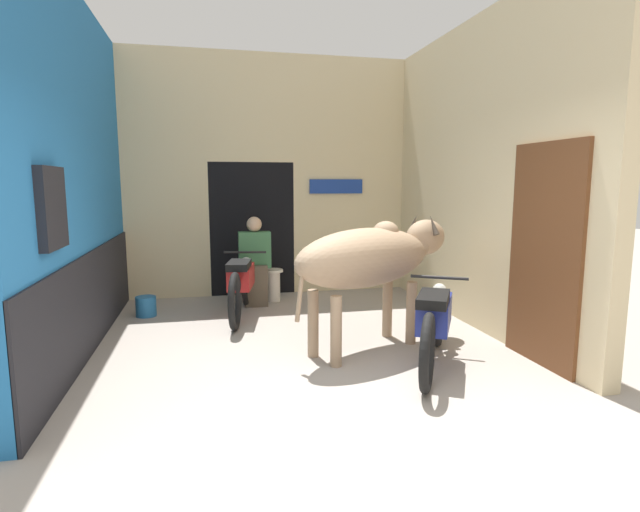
# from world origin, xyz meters

# --- Properties ---
(ground_plane) EXTENTS (30.00, 30.00, 0.00)m
(ground_plane) POSITION_xyz_m (0.00, 0.00, 0.00)
(ground_plane) COLOR #9E9389
(wall_left_shopfront) EXTENTS (0.25, 4.43, 3.64)m
(wall_left_shopfront) POSITION_xyz_m (-2.23, 2.20, 1.76)
(wall_left_shopfront) COLOR #236BAD
(wall_left_shopfront) RESTS_ON ground_plane
(wall_back_with_doorway) EXTENTS (4.30, 0.93, 3.64)m
(wall_back_with_doorway) POSITION_xyz_m (-0.11, 4.70, 1.50)
(wall_back_with_doorway) COLOR beige
(wall_back_with_doorway) RESTS_ON ground_plane
(wall_right_with_door) EXTENTS (0.22, 4.43, 3.64)m
(wall_right_with_door) POSITION_xyz_m (2.24, 2.16, 1.79)
(wall_right_with_door) COLOR beige
(wall_right_with_door) RESTS_ON ground_plane
(cow) EXTENTS (2.08, 1.37, 1.38)m
(cow) POSITION_xyz_m (0.71, 1.58, 0.97)
(cow) COLOR tan
(cow) RESTS_ON ground_plane
(motorcycle_near) EXTENTS (1.04, 1.70, 0.78)m
(motorcycle_near) POSITION_xyz_m (1.11, 0.94, 0.44)
(motorcycle_near) COLOR black
(motorcycle_near) RESTS_ON ground_plane
(motorcycle_far) EXTENTS (0.60, 1.87, 0.80)m
(motorcycle_far) POSITION_xyz_m (-0.55, 3.13, 0.45)
(motorcycle_far) COLOR black
(motorcycle_far) RESTS_ON ground_plane
(shopkeeper_seated) EXTENTS (0.45, 0.34, 1.25)m
(shopkeeper_seated) POSITION_xyz_m (-0.31, 3.75, 0.66)
(shopkeeper_seated) COLOR brown
(shopkeeper_seated) RESTS_ON ground_plane
(plastic_stool) EXTENTS (0.29, 0.29, 0.47)m
(plastic_stool) POSITION_xyz_m (-0.04, 3.88, 0.25)
(plastic_stool) COLOR beige
(plastic_stool) RESTS_ON ground_plane
(bucket) EXTENTS (0.26, 0.26, 0.26)m
(bucket) POSITION_xyz_m (-1.76, 3.42, 0.13)
(bucket) COLOR #23669E
(bucket) RESTS_ON ground_plane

